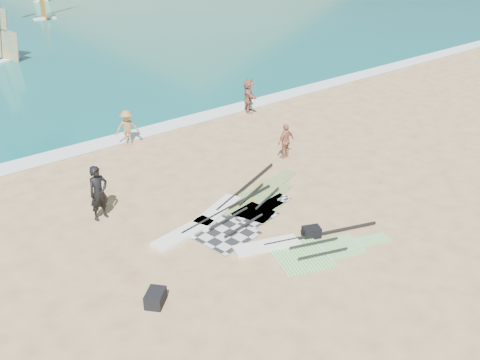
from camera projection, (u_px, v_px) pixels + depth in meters
ground at (325, 253)px, 16.53m from camera, size 300.00×300.00×0.00m
surf_line at (132, 136)px, 25.10m from camera, size 300.00×1.20×0.04m
rig_grey at (218, 225)px, 17.87m from camera, size 5.67×2.63×0.20m
rig_green at (301, 247)px, 16.71m from camera, size 4.83×2.85×0.20m
rig_orange at (244, 201)px, 19.38m from camera, size 5.47×3.32×0.20m
gear_bag_near at (155, 298)px, 14.29m from camera, size 0.78×0.76×0.40m
gear_bag_far at (311, 232)px, 17.28m from camera, size 0.68×0.59×0.34m
person_wetsuit at (99, 193)px, 17.97m from camera, size 0.78×0.57×1.96m
beachgoer_mid at (127, 128)px, 23.84m from camera, size 1.19×0.93×1.61m
beachgoer_back at (286, 141)px, 22.56m from camera, size 0.92×0.44×1.54m
beachgoer_right at (248, 95)px, 27.72m from camera, size 1.24×1.72×1.79m
windsurfer_left at (4, 44)px, 36.95m from camera, size 2.31×2.45×4.18m
windsurfer_centre at (43, 7)px, 51.53m from camera, size 2.18×2.56×3.85m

